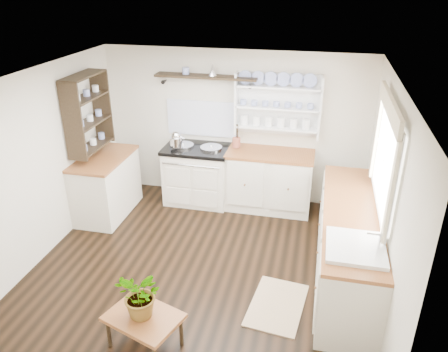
# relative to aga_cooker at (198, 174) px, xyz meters

# --- Properties ---
(floor) EXTENTS (4.00, 3.80, 0.01)m
(floor) POSITION_rel_aga_cooker_xyz_m (0.50, -1.57, -0.46)
(floor) COLOR black
(floor) RESTS_ON ground
(wall_back) EXTENTS (4.00, 0.02, 2.30)m
(wall_back) POSITION_rel_aga_cooker_xyz_m (0.50, 0.33, 0.69)
(wall_back) COLOR beige
(wall_back) RESTS_ON ground
(wall_right) EXTENTS (0.02, 3.80, 2.30)m
(wall_right) POSITION_rel_aga_cooker_xyz_m (2.50, -1.57, 0.69)
(wall_right) COLOR beige
(wall_right) RESTS_ON ground
(wall_left) EXTENTS (0.02, 3.80, 2.30)m
(wall_left) POSITION_rel_aga_cooker_xyz_m (-1.50, -1.57, 0.69)
(wall_left) COLOR beige
(wall_left) RESTS_ON ground
(ceiling) EXTENTS (4.00, 3.80, 0.01)m
(ceiling) POSITION_rel_aga_cooker_xyz_m (0.50, -1.57, 1.84)
(ceiling) COLOR white
(ceiling) RESTS_ON wall_back
(window) EXTENTS (0.08, 1.55, 1.22)m
(window) POSITION_rel_aga_cooker_xyz_m (2.45, -1.42, 1.11)
(window) COLOR white
(window) RESTS_ON wall_right
(aga_cooker) EXTENTS (1.00, 0.70, 0.92)m
(aga_cooker) POSITION_rel_aga_cooker_xyz_m (0.00, 0.00, 0.00)
(aga_cooker) COLOR silver
(aga_cooker) RESTS_ON floor
(back_cabinets) EXTENTS (1.27, 0.63, 0.90)m
(back_cabinets) POSITION_rel_aga_cooker_xyz_m (1.10, 0.03, 0.01)
(back_cabinets) COLOR beige
(back_cabinets) RESTS_ON floor
(right_cabinets) EXTENTS (0.62, 2.43, 0.90)m
(right_cabinets) POSITION_rel_aga_cooker_xyz_m (2.20, -1.47, 0.00)
(right_cabinets) COLOR beige
(right_cabinets) RESTS_ON floor
(belfast_sink) EXTENTS (0.55, 0.60, 0.45)m
(belfast_sink) POSITION_rel_aga_cooker_xyz_m (2.20, -2.22, 0.34)
(belfast_sink) COLOR white
(belfast_sink) RESTS_ON right_cabinets
(left_cabinets) EXTENTS (0.62, 1.13, 0.90)m
(left_cabinets) POSITION_rel_aga_cooker_xyz_m (-1.20, -0.67, 0.00)
(left_cabinets) COLOR beige
(left_cabinets) RESTS_ON floor
(plate_rack) EXTENTS (1.20, 0.22, 0.90)m
(plate_rack) POSITION_rel_aga_cooker_xyz_m (1.15, 0.29, 1.10)
(plate_rack) COLOR white
(plate_rack) RESTS_ON wall_back
(high_shelf) EXTENTS (1.50, 0.29, 0.16)m
(high_shelf) POSITION_rel_aga_cooker_xyz_m (0.10, 0.21, 1.45)
(high_shelf) COLOR black
(high_shelf) RESTS_ON wall_back
(left_shelving) EXTENTS (0.28, 0.80, 1.05)m
(left_shelving) POSITION_rel_aga_cooker_xyz_m (-1.34, -0.67, 1.09)
(left_shelving) COLOR black
(left_shelving) RESTS_ON wall_left
(kettle) EXTENTS (0.19, 0.19, 0.23)m
(kettle) POSITION_rel_aga_cooker_xyz_m (-0.28, -0.12, 0.59)
(kettle) COLOR silver
(kettle) RESTS_ON aga_cooker
(utensil_crock) EXTENTS (0.12, 0.12, 0.14)m
(utensil_crock) POSITION_rel_aga_cooker_xyz_m (0.58, 0.11, 0.53)
(utensil_crock) COLOR #984B37
(utensil_crock) RESTS_ON back_cabinets
(center_table) EXTENTS (0.79, 0.67, 0.37)m
(center_table) POSITION_rel_aga_cooker_xyz_m (0.32, -2.97, -0.13)
(center_table) COLOR brown
(center_table) RESTS_ON floor
(potted_plant) EXTENTS (0.57, 0.56, 0.48)m
(potted_plant) POSITION_rel_aga_cooker_xyz_m (0.32, -2.97, 0.15)
(potted_plant) COLOR #3F7233
(potted_plant) RESTS_ON center_table
(floor_rug) EXTENTS (0.65, 0.91, 0.02)m
(floor_rug) POSITION_rel_aga_cooker_xyz_m (1.50, -2.14, -0.45)
(floor_rug) COLOR #88754F
(floor_rug) RESTS_ON floor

